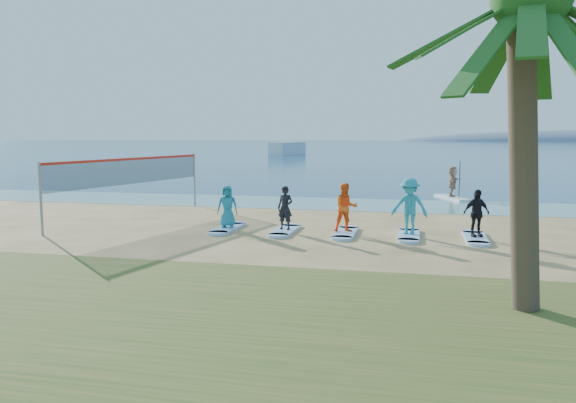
% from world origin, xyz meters
% --- Properties ---
extents(ground, '(600.00, 600.00, 0.00)m').
position_xyz_m(ground, '(0.00, 0.00, 0.00)').
color(ground, tan).
rests_on(ground, ground).
extents(shallow_water, '(600.00, 600.00, 0.00)m').
position_xyz_m(shallow_water, '(0.00, 10.50, 0.01)').
color(shallow_water, teal).
rests_on(shallow_water, ground).
extents(ocean, '(600.00, 600.00, 0.00)m').
position_xyz_m(ocean, '(0.00, 160.00, 0.01)').
color(ocean, navy).
rests_on(ocean, ground).
extents(volleyball_net, '(2.04, 8.88, 2.50)m').
position_xyz_m(volleyball_net, '(-8.34, 4.05, 1.90)').
color(volleyball_net, gray).
rests_on(volleyball_net, ground).
extents(paddleboard, '(1.82, 3.03, 0.12)m').
position_xyz_m(paddleboard, '(4.97, 14.09, 0.06)').
color(paddleboard, silver).
rests_on(paddleboard, ground).
extents(paddleboarder, '(0.70, 1.56, 1.62)m').
position_xyz_m(paddleboarder, '(4.97, 14.09, 0.93)').
color(paddleboarder, tan).
rests_on(paddleboarder, paddleboard).
extents(boat_offshore_a, '(5.10, 8.27, 2.14)m').
position_xyz_m(boat_offshore_a, '(-18.37, 76.49, 0.00)').
color(boat_offshore_a, silver).
rests_on(boat_offshore_a, ground).
extents(surfboard_0, '(0.70, 2.20, 0.09)m').
position_xyz_m(surfboard_0, '(-3.54, 2.16, 0.04)').
color(surfboard_0, '#9DC6F3').
rests_on(surfboard_0, ground).
extents(student_0, '(0.82, 0.61, 1.51)m').
position_xyz_m(student_0, '(-3.54, 2.16, 0.85)').
color(student_0, teal).
rests_on(student_0, surfboard_0).
extents(surfboard_1, '(0.70, 2.20, 0.09)m').
position_xyz_m(surfboard_1, '(-1.41, 2.16, 0.04)').
color(surfboard_1, '#9DC6F3').
rests_on(surfboard_1, ground).
extents(student_1, '(0.62, 0.46, 1.53)m').
position_xyz_m(student_1, '(-1.41, 2.16, 0.85)').
color(student_1, black).
rests_on(student_1, surfboard_1).
extents(surfboard_2, '(0.70, 2.20, 0.09)m').
position_xyz_m(surfboard_2, '(0.73, 2.16, 0.04)').
color(surfboard_2, '#9DC6F3').
rests_on(surfboard_2, ground).
extents(student_2, '(0.98, 0.87, 1.68)m').
position_xyz_m(student_2, '(0.73, 2.16, 0.93)').
color(student_2, orange).
rests_on(student_2, surfboard_2).
extents(surfboard_3, '(0.70, 2.20, 0.09)m').
position_xyz_m(surfboard_3, '(2.87, 2.16, 0.04)').
color(surfboard_3, '#9DC6F3').
rests_on(surfboard_3, ground).
extents(student_3, '(1.34, 0.96, 1.88)m').
position_xyz_m(student_3, '(2.87, 2.16, 1.03)').
color(student_3, teal).
rests_on(student_3, surfboard_3).
extents(surfboard_4, '(0.70, 2.20, 0.09)m').
position_xyz_m(surfboard_4, '(5.01, 2.16, 0.04)').
color(surfboard_4, '#9DC6F3').
rests_on(surfboard_4, ground).
extents(student_4, '(0.99, 0.72, 1.55)m').
position_xyz_m(student_4, '(5.01, 2.16, 0.87)').
color(student_4, black).
rests_on(student_4, surfboard_4).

